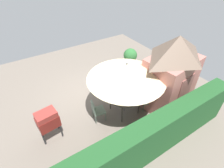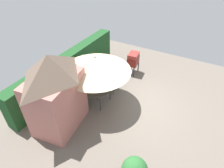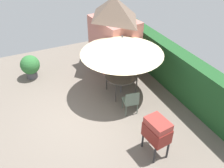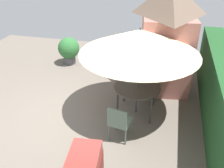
# 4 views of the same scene
# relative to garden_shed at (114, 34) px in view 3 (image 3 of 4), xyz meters

# --- Properties ---
(ground_plane) EXTENTS (11.00, 11.00, 0.00)m
(ground_plane) POSITION_rel_garden_shed_xyz_m (2.38, -2.05, -1.59)
(ground_plane) COLOR #6B6056
(hedge_backdrop) EXTENTS (7.13, 0.59, 1.61)m
(hedge_backdrop) POSITION_rel_garden_shed_xyz_m (2.38, 1.45, -0.79)
(hedge_backdrop) COLOR #1E4C23
(hedge_backdrop) RESTS_ON ground
(garden_shed) EXTENTS (2.29, 1.76, 3.11)m
(garden_shed) POSITION_rel_garden_shed_xyz_m (0.00, 0.00, 0.00)
(garden_shed) COLOR #B26B60
(garden_shed) RESTS_ON ground
(patio_table) EXTENTS (1.21, 1.21, 0.78)m
(patio_table) POSITION_rel_garden_shed_xyz_m (1.79, -0.56, -0.88)
(patio_table) COLOR #47423D
(patio_table) RESTS_ON ground
(patio_umbrella) EXTENTS (2.89, 2.89, 2.34)m
(patio_umbrella) POSITION_rel_garden_shed_xyz_m (1.79, -0.56, 0.40)
(patio_umbrella) COLOR #4C4C51
(patio_umbrella) RESTS_ON ground
(bbq_grill) EXTENTS (0.75, 0.58, 1.20)m
(bbq_grill) POSITION_rel_garden_shed_xyz_m (4.73, -0.96, -0.74)
(bbq_grill) COLOR maroon
(bbq_grill) RESTS_ON ground
(chair_near_shed) EXTENTS (0.61, 0.61, 0.90)m
(chair_near_shed) POSITION_rel_garden_shed_xyz_m (0.83, -0.15, -1.07)
(chair_near_shed) COLOR slate
(chair_near_shed) RESTS_ON ground
(chair_far_side) EXTENTS (0.54, 0.54, 0.90)m
(chair_far_side) POSITION_rel_garden_shed_xyz_m (2.96, -0.78, -1.07)
(chair_far_side) COLOR slate
(chair_far_side) RESTS_ON ground
(potted_plant_by_shed) EXTENTS (0.78, 0.78, 1.00)m
(potted_plant_by_shed) POSITION_rel_garden_shed_xyz_m (-0.72, -3.46, -1.03)
(potted_plant_by_shed) COLOR #4C4C51
(potted_plant_by_shed) RESTS_ON ground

